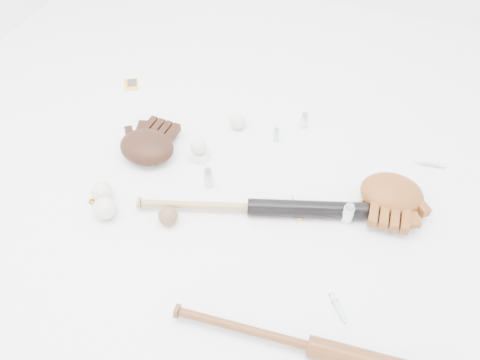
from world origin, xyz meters
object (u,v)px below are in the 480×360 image
(pedestal, at_px, (199,155))
(bat_dark, at_px, (250,207))
(bat_wood, at_px, (311,346))
(glove_dark, at_px, (147,147))

(pedestal, bearing_deg, bat_dark, -33.29)
(bat_wood, distance_m, pedestal, 0.83)
(bat_wood, bearing_deg, bat_dark, 123.61)
(bat_dark, bearing_deg, pedestal, 129.08)
(bat_dark, relative_size, glove_dark, 3.25)
(bat_dark, height_order, bat_wood, bat_wood)
(bat_dark, height_order, pedestal, bat_dark)
(bat_wood, bearing_deg, glove_dark, 141.17)
(bat_dark, bearing_deg, glove_dark, 147.13)
(bat_dark, relative_size, pedestal, 12.85)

